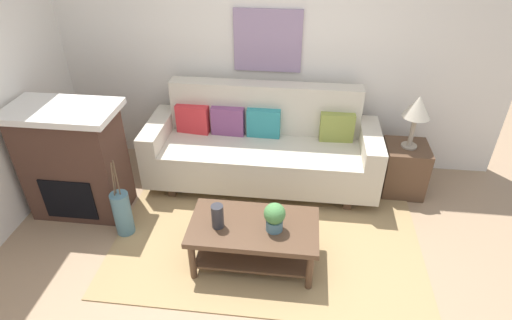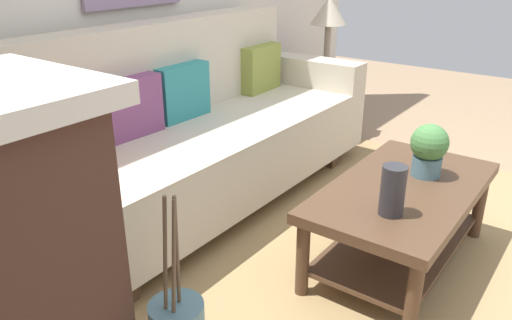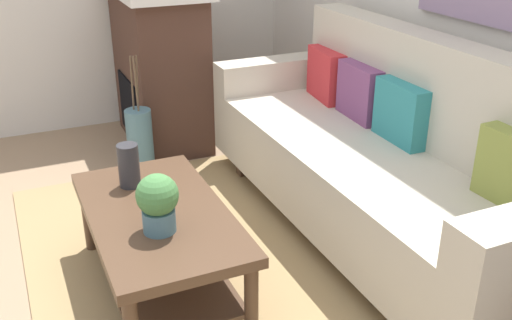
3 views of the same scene
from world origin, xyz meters
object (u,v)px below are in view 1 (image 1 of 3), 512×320
(throw_pillow_plum, at_px, (228,121))
(potted_plant_tabletop, at_px, (275,216))
(side_table, at_px, (404,169))
(framed_painting, at_px, (268,41))
(fireplace, at_px, (74,161))
(coffee_table, at_px, (254,235))
(floor_vase, at_px, (123,214))
(couch, at_px, (262,148))
(throw_pillow_crimson, at_px, (193,119))
(throw_pillow_teal, at_px, (264,123))
(throw_pillow_olive, at_px, (337,127))
(tabletop_vase, at_px, (218,216))
(table_lamp, at_px, (417,109))

(throw_pillow_plum, relative_size, potted_plant_tabletop, 1.37)
(side_table, relative_size, framed_painting, 0.78)
(side_table, bearing_deg, fireplace, -167.94)
(coffee_table, bearing_deg, throw_pillow_plum, 108.35)
(floor_vase, height_order, framed_painting, framed_painting)
(side_table, height_order, framed_painting, framed_painting)
(couch, xyz_separation_m, floor_vase, (-1.22, -1.02, -0.20))
(coffee_table, relative_size, framed_painting, 1.52)
(throw_pillow_crimson, distance_m, floor_vase, 1.30)
(throw_pillow_teal, height_order, throw_pillow_olive, same)
(fireplace, bearing_deg, floor_vase, -29.47)
(coffee_table, distance_m, side_table, 1.93)
(tabletop_vase, xyz_separation_m, side_table, (1.77, 1.30, -0.26))
(throw_pillow_teal, bearing_deg, side_table, -4.46)
(throw_pillow_teal, height_order, framed_painting, framed_painting)
(throw_pillow_plum, xyz_separation_m, table_lamp, (1.93, -0.12, 0.31))
(side_table, xyz_separation_m, table_lamp, (0.00, 0.00, 0.71))
(framed_painting, bearing_deg, throw_pillow_crimson, -156.59)
(throw_pillow_olive, relative_size, coffee_table, 0.33)
(throw_pillow_olive, relative_size, table_lamp, 0.63)
(coffee_table, distance_m, potted_plant_tabletop, 0.31)
(framed_painting, bearing_deg, couch, -90.00)
(side_table, relative_size, fireplace, 0.48)
(coffee_table, bearing_deg, fireplace, 163.66)
(throw_pillow_crimson, bearing_deg, framed_painting, 23.41)
(potted_plant_tabletop, xyz_separation_m, fireplace, (-2.01, 0.57, 0.02))
(table_lamp, bearing_deg, tabletop_vase, -143.83)
(throw_pillow_olive, xyz_separation_m, floor_vase, (-2.01, -1.14, -0.45))
(throw_pillow_olive, height_order, potted_plant_tabletop, throw_pillow_olive)
(throw_pillow_crimson, height_order, potted_plant_tabletop, throw_pillow_crimson)
(potted_plant_tabletop, relative_size, side_table, 0.47)
(throw_pillow_plum, distance_m, throw_pillow_teal, 0.39)
(throw_pillow_olive, distance_m, table_lamp, 0.82)
(throw_pillow_crimson, distance_m, throw_pillow_teal, 0.79)
(throw_pillow_crimson, xyz_separation_m, throw_pillow_olive, (1.58, 0.00, 0.00))
(throw_pillow_teal, distance_m, table_lamp, 1.57)
(side_table, bearing_deg, tabletop_vase, -143.83)
(side_table, xyz_separation_m, framed_painting, (-1.54, 0.46, 1.19))
(table_lamp, height_order, fireplace, fireplace)
(throw_pillow_teal, height_order, potted_plant_tabletop, throw_pillow_teal)
(tabletop_vase, height_order, floor_vase, tabletop_vase)
(framed_painting, bearing_deg, floor_vase, -129.54)
(couch, xyz_separation_m, table_lamp, (1.54, 0.00, 0.56))
(coffee_table, bearing_deg, couch, 92.73)
(couch, distance_m, table_lamp, 1.64)
(fireplace, bearing_deg, couch, 21.59)
(throw_pillow_olive, bearing_deg, floor_vase, -150.44)
(throw_pillow_plum, xyz_separation_m, throw_pillow_olive, (1.18, 0.00, 0.00))
(framed_painting, bearing_deg, fireplace, -146.67)
(side_table, bearing_deg, throw_pillow_teal, 175.54)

